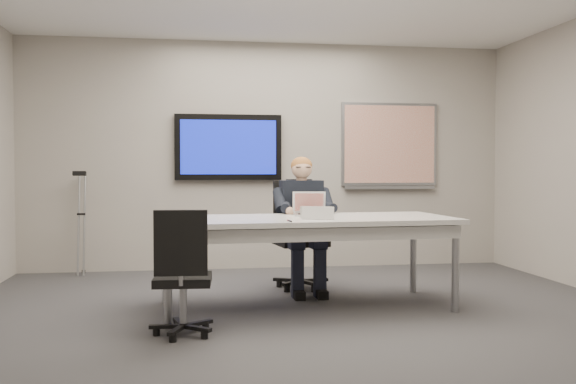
{
  "coord_description": "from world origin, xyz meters",
  "views": [
    {
      "loc": [
        -0.98,
        -4.92,
        1.23
      ],
      "look_at": [
        -0.09,
        0.81,
        1.02
      ],
      "focal_mm": 40.0,
      "sensor_mm": 36.0,
      "label": 1
    }
  ],
  "objects": [
    {
      "name": "floor",
      "position": [
        0.0,
        0.0,
        0.0
      ],
      "size": [
        6.0,
        6.0,
        0.02
      ],
      "primitive_type": "cube",
      "color": "#373739",
      "rests_on": "ground"
    },
    {
      "name": "wall_back",
      "position": [
        0.0,
        3.0,
        1.4
      ],
      "size": [
        6.0,
        0.02,
        2.8
      ],
      "primitive_type": "cube",
      "color": "#A7A097",
      "rests_on": "ground"
    },
    {
      "name": "wall_front",
      "position": [
        0.0,
        -3.0,
        1.4
      ],
      "size": [
        6.0,
        0.02,
        2.8
      ],
      "primitive_type": "cube",
      "color": "#A7A097",
      "rests_on": "ground"
    },
    {
      "name": "conference_table",
      "position": [
        0.04,
        0.67,
        0.71
      ],
      "size": [
        2.66,
        1.23,
        0.8
      ],
      "rotation": [
        0.0,
        0.0,
        0.06
      ],
      "color": "silver",
      "rests_on": "ground"
    },
    {
      "name": "tv_display",
      "position": [
        -0.5,
        2.95,
        1.5
      ],
      "size": [
        1.3,
        0.09,
        0.8
      ],
      "color": "black",
      "rests_on": "wall_back"
    },
    {
      "name": "whiteboard",
      "position": [
        1.55,
        2.97,
        1.53
      ],
      "size": [
        1.25,
        0.08,
        1.1
      ],
      "color": "gray",
      "rests_on": "wall_back"
    },
    {
      "name": "office_chair_far",
      "position": [
        0.15,
        1.61,
        0.35
      ],
      "size": [
        0.6,
        0.6,
        1.11
      ],
      "rotation": [
        0.0,
        0.0,
        0.14
      ],
      "color": "black",
      "rests_on": "ground"
    },
    {
      "name": "office_chair_near",
      "position": [
        -1.03,
        -0.18,
        0.29
      ],
      "size": [
        0.48,
        0.48,
        0.94
      ],
      "rotation": [
        0.0,
        0.0,
        3.08
      ],
      "color": "black",
      "rests_on": "ground"
    },
    {
      "name": "seated_person",
      "position": [
        0.16,
        1.35,
        0.55
      ],
      "size": [
        0.43,
        0.73,
        1.36
      ],
      "rotation": [
        0.0,
        0.0,
        0.04
      ],
      "color": "#1B1E2E",
      "rests_on": "office_chair_far"
    },
    {
      "name": "crutch",
      "position": [
        -2.22,
        2.81,
        0.62
      ],
      "size": [
        0.22,
        0.51,
        1.27
      ],
      "primitive_type": null,
      "rotation": [
        -0.18,
        0.0,
        0.1
      ],
      "color": "#95989C",
      "rests_on": "ground"
    },
    {
      "name": "laptop",
      "position": [
        0.14,
        0.91,
        0.86
      ],
      "size": [
        0.34,
        0.33,
        0.22
      ],
      "rotation": [
        0.0,
        0.0,
        -0.15
      ],
      "color": "silver",
      "rests_on": "conference_table"
    },
    {
      "name": "name_tent",
      "position": [
        0.1,
        0.45,
        0.86
      ],
      "size": [
        0.29,
        0.17,
        0.11
      ],
      "primitive_type": null,
      "rotation": [
        0.0,
        0.0,
        -0.34
      ],
      "color": "silver",
      "rests_on": "conference_table"
    },
    {
      "name": "pen",
      "position": [
        -0.17,
        0.24,
        0.81
      ],
      "size": [
        0.02,
        0.14,
        0.01
      ],
      "primitive_type": "cylinder",
      "rotation": [
        0.0,
        1.57,
        1.65
      ],
      "color": "black",
      "rests_on": "conference_table"
    }
  ]
}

